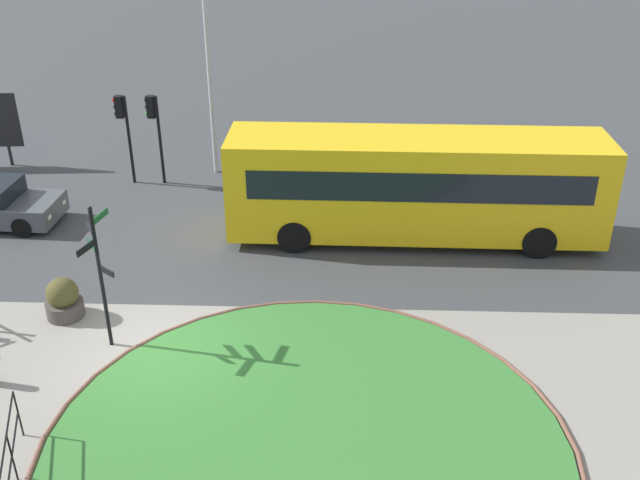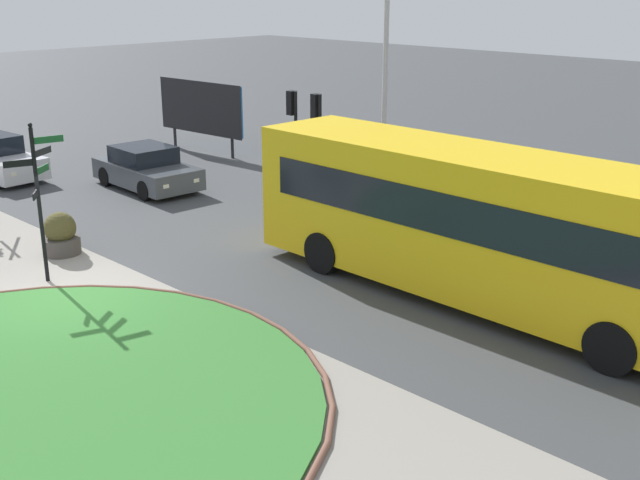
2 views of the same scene
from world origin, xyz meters
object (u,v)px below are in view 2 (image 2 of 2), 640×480
(signpost_directional, at_px, (39,190))
(traffic_light_near, at_px, (317,121))
(bus_yellow, at_px, (481,224))
(lamppost_tall, at_px, (386,59))
(billboard_left, at_px, (201,108))
(car_near_lane, at_px, (146,169))
(planter_near_signpost, at_px, (61,236))
(traffic_light_far, at_px, (293,117))

(signpost_directional, distance_m, traffic_light_near, 10.02)
(bus_yellow, bearing_deg, lamppost_tall, 144.55)
(signpost_directional, bearing_deg, lamppost_tall, 86.09)
(billboard_left, bearing_deg, lamppost_tall, -5.77)
(signpost_directional, height_order, car_near_lane, signpost_directional)
(bus_yellow, height_order, planter_near_signpost, bus_yellow)
(car_near_lane, height_order, lamppost_tall, lamppost_tall)
(lamppost_tall, bearing_deg, planter_near_signpost, -102.87)
(traffic_light_far, bearing_deg, lamppost_tall, -154.80)
(bus_yellow, distance_m, billboard_left, 17.46)
(signpost_directional, relative_size, lamppost_tall, 0.46)
(car_near_lane, distance_m, planter_near_signpost, 6.73)
(signpost_directional, bearing_deg, car_near_lane, 131.06)
(billboard_left, bearing_deg, bus_yellow, -21.97)
(traffic_light_far, bearing_deg, bus_yellow, 163.20)
(planter_near_signpost, bearing_deg, billboard_left, 126.17)
(billboard_left, bearing_deg, planter_near_signpost, -58.04)
(traffic_light_near, relative_size, traffic_light_far, 1.00)
(signpost_directional, relative_size, traffic_light_near, 1.15)
(traffic_light_near, distance_m, traffic_light_far, 1.10)
(car_near_lane, bearing_deg, signpost_directional, -46.06)
(lamppost_tall, xyz_separation_m, billboard_left, (-9.67, 0.26, -2.56))
(traffic_light_far, distance_m, billboard_left, 6.87)
(traffic_light_near, height_order, billboard_left, traffic_light_near)
(car_near_lane, height_order, planter_near_signpost, car_near_lane)
(traffic_light_near, relative_size, planter_near_signpost, 2.91)
(signpost_directional, bearing_deg, billboard_left, 128.29)
(traffic_light_far, xyz_separation_m, lamppost_tall, (2.96, 1.08, 1.97))
(bus_yellow, xyz_separation_m, lamppost_tall, (-6.97, 5.07, 2.59))
(traffic_light_near, xyz_separation_m, traffic_light_far, (-1.10, -0.01, -0.00))
(bus_yellow, relative_size, traffic_light_near, 3.50)
(signpost_directional, xyz_separation_m, car_near_lane, (-5.63, 6.46, -1.53))
(traffic_light_far, distance_m, lamppost_tall, 3.72)
(car_near_lane, bearing_deg, lamppost_tall, 38.44)
(planter_near_signpost, bearing_deg, car_near_lane, 127.84)
(traffic_light_near, relative_size, lamppost_tall, 0.40)
(car_near_lane, xyz_separation_m, billboard_left, (-3.28, 4.82, 1.13))
(bus_yellow, xyz_separation_m, car_near_lane, (-13.35, 0.50, -1.10))
(signpost_directional, height_order, bus_yellow, signpost_directional)
(bus_yellow, height_order, car_near_lane, bus_yellow)
(bus_yellow, height_order, billboard_left, bus_yellow)
(bus_yellow, bearing_deg, planter_near_signpost, -151.88)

